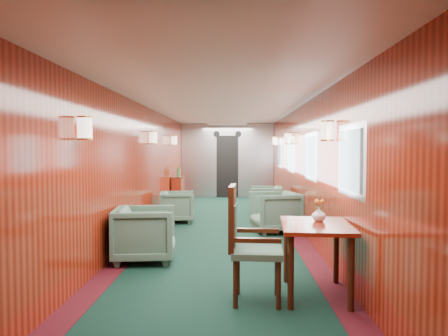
% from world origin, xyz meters
% --- Properties ---
extents(room, '(12.00, 12.10, 2.40)m').
position_xyz_m(room, '(0.00, 0.00, 1.63)').
color(room, black).
rests_on(room, ground).
extents(bulkhead, '(2.98, 0.17, 2.39)m').
position_xyz_m(bulkhead, '(0.00, 5.91, 1.18)').
color(bulkhead, '#A7A9AE').
rests_on(bulkhead, ground).
extents(windows_right, '(0.02, 8.60, 0.80)m').
position_xyz_m(windows_right, '(1.49, 0.25, 1.45)').
color(windows_right, silver).
rests_on(windows_right, ground).
extents(wall_sconces, '(2.97, 7.97, 0.25)m').
position_xyz_m(wall_sconces, '(0.00, 0.57, 1.79)').
color(wall_sconces, beige).
rests_on(wall_sconces, ground).
extents(dining_table, '(0.79, 1.08, 0.77)m').
position_xyz_m(dining_table, '(1.10, -3.58, 0.65)').
color(dining_table, maroon).
rests_on(dining_table, ground).
extents(side_chair, '(0.57, 0.59, 1.20)m').
position_xyz_m(side_chair, '(0.35, -3.78, 0.65)').
color(side_chair, '#1B3F32').
rests_on(side_chair, ground).
extents(credenza, '(0.29, 0.90, 1.09)m').
position_xyz_m(credenza, '(-1.34, 3.87, 0.42)').
color(credenza, maroon).
rests_on(credenza, ground).
extents(flower_vase, '(0.17, 0.17, 0.16)m').
position_xyz_m(flower_vase, '(1.16, -3.43, 0.85)').
color(flower_vase, silver).
rests_on(flower_vase, dining_table).
extents(armchair_left_near, '(0.93, 0.90, 0.77)m').
position_xyz_m(armchair_left_near, '(-1.02, -2.20, 0.38)').
color(armchair_left_near, '#1B3F32').
rests_on(armchair_left_near, ground).
extents(armchair_left_far, '(0.80, 0.78, 0.66)m').
position_xyz_m(armchair_left_far, '(-1.00, 1.07, 0.33)').
color(armchair_left_far, '#1B3F32').
rests_on(armchair_left_far, ground).
extents(armchair_right_near, '(1.00, 0.98, 0.77)m').
position_xyz_m(armchair_right_near, '(1.00, -0.01, 0.38)').
color(armchair_right_near, '#1B3F32').
rests_on(armchair_right_near, ground).
extents(armchair_right_far, '(0.80, 0.78, 0.69)m').
position_xyz_m(armchair_right_far, '(0.98, 2.16, 0.34)').
color(armchair_right_far, '#1B3F32').
rests_on(armchair_right_far, ground).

